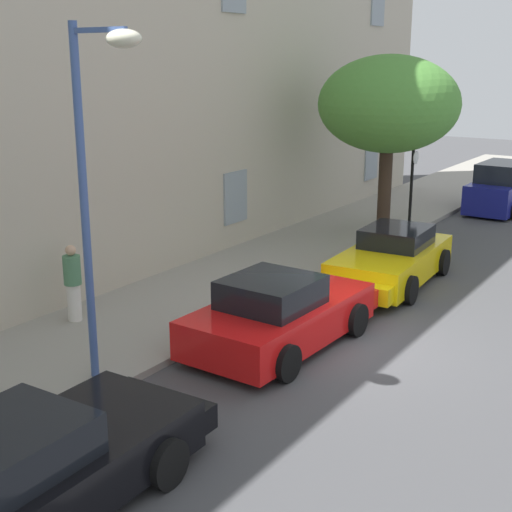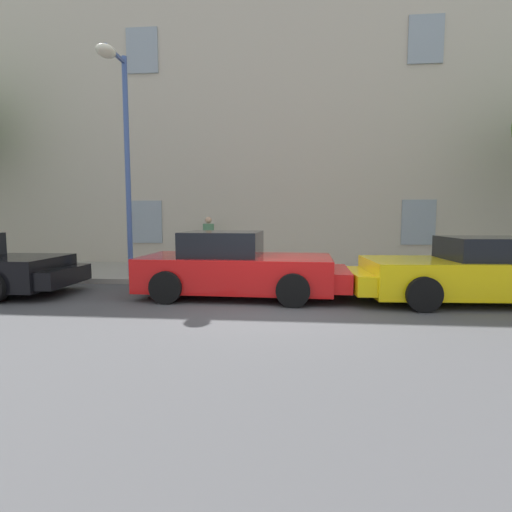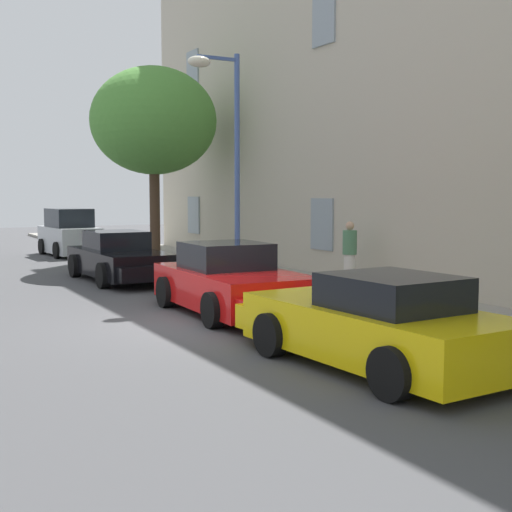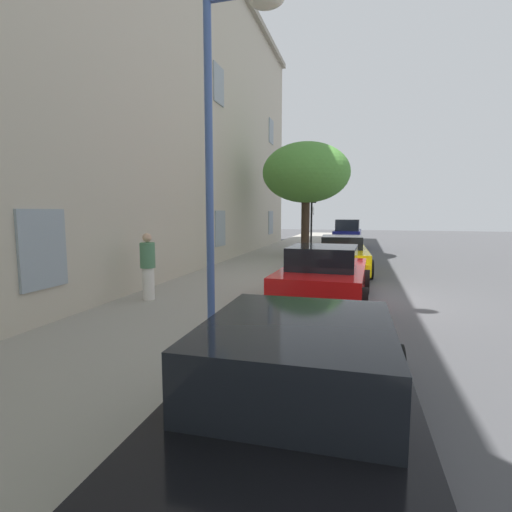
{
  "view_description": "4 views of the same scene",
  "coord_description": "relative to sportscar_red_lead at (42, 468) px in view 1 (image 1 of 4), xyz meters",
  "views": [
    {
      "loc": [
        -11.97,
        -5.84,
        5.46
      ],
      "look_at": [
        0.77,
        2.6,
        1.23
      ],
      "focal_mm": 49.95,
      "sensor_mm": 36.0,
      "label": 1
    },
    {
      "loc": [
        0.51,
        -7.82,
        1.82
      ],
      "look_at": [
        -0.27,
        0.55,
        0.96
      ],
      "focal_mm": 27.8,
      "sensor_mm": 36.0,
      "label": 2
    },
    {
      "loc": [
        12.06,
        -5.37,
        2.51
      ],
      "look_at": [
        -1.71,
        2.1,
        1.08
      ],
      "focal_mm": 48.58,
      "sensor_mm": 36.0,
      "label": 3
    },
    {
      "loc": [
        -10.48,
        0.14,
        2.3
      ],
      "look_at": [
        -2.59,
        2.32,
        1.35
      ],
      "focal_mm": 26.74,
      "sensor_mm": 36.0,
      "label": 4
    }
  ],
  "objects": [
    {
      "name": "tree_midblock",
      "position": [
        15.21,
        2.16,
        3.54
      ],
      "size": [
        4.22,
        4.22,
        5.49
      ],
      "color": "#38281E",
      "rests_on": "sidewalk"
    },
    {
      "name": "ground_plane",
      "position": [
        6.99,
        -0.62,
        -0.62
      ],
      "size": [
        80.0,
        80.0,
        0.0
      ],
      "primitive_type": "plane",
      "color": "#444447"
    },
    {
      "name": "traffic_light",
      "position": [
        17.36,
        2.06,
        1.86
      ],
      "size": [
        0.44,
        0.36,
        3.42
      ],
      "color": "black",
      "rests_on": "sidewalk"
    },
    {
      "name": "building_facade",
      "position": [
        6.99,
        7.66,
        5.78
      ],
      "size": [
        35.12,
        5.21,
        12.77
      ],
      "color": "#BCB29E",
      "rests_on": "ground"
    },
    {
      "name": "sportscar_white_middle",
      "position": [
        11.1,
        0.2,
        -0.01
      ],
      "size": [
        4.82,
        2.3,
        1.37
      ],
      "color": "yellow",
      "rests_on": "ground"
    },
    {
      "name": "sidewalk",
      "position": [
        6.99,
        3.44,
        -0.55
      ],
      "size": [
        60.0,
        3.73,
        0.14
      ],
      "primitive_type": "cube",
      "color": "gray",
      "rests_on": "ground"
    },
    {
      "name": "hatchback_distant",
      "position": [
        21.75,
        0.34,
        0.21
      ],
      "size": [
        3.91,
        1.87,
        1.82
      ],
      "color": "navy",
      "rests_on": "ground"
    },
    {
      "name": "sportscar_red_lead",
      "position": [
        0.0,
        0.0,
        0.0
      ],
      "size": [
        4.96,
        2.17,
        1.41
      ],
      "color": "black",
      "rests_on": "ground"
    },
    {
      "name": "pedestrian_admiring",
      "position": [
        4.7,
        4.53,
        0.36
      ],
      "size": [
        0.45,
        0.45,
        1.64
      ],
      "color": "silver",
      "rests_on": "sidewalk"
    },
    {
      "name": "sportscar_yellow_flank",
      "position": [
        6.37,
        0.39,
        0.01
      ],
      "size": [
        4.67,
        2.33,
        1.46
      ],
      "color": "red",
      "rests_on": "ground"
    },
    {
      "name": "street_lamp",
      "position": [
        2.98,
        1.76,
        3.57
      ],
      "size": [
        0.44,
        1.42,
        5.89
      ],
      "color": "#3F5999",
      "rests_on": "sidewalk"
    }
  ]
}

